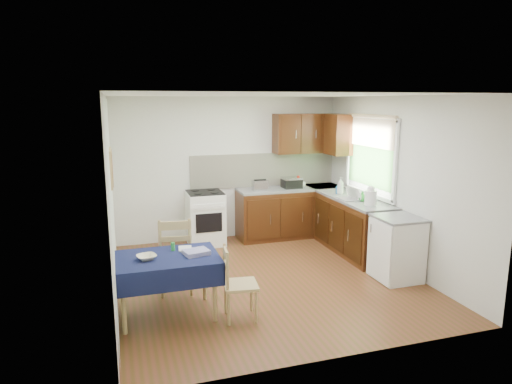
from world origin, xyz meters
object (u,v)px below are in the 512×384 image
object	(u,v)px
toaster	(260,185)
chair_far	(176,253)
chair_near	(237,281)
dining_table	(166,266)
kettle	(371,197)
sandwich_press	(292,183)
dish_rack	(353,198)

from	to	relation	value
toaster	chair_far	bearing A→B (deg)	-151.27
toaster	chair_near	bearing A→B (deg)	-130.97
dining_table	chair_far	xyz separation A→B (m)	(0.18, 0.60, -0.07)
dining_table	chair_near	xyz separation A→B (m)	(0.74, -0.31, -0.16)
chair_near	kettle	bearing A→B (deg)	-56.54
chair_near	sandwich_press	bearing A→B (deg)	-24.96
dining_table	sandwich_press	distance (m)	3.55
dining_table	chair_far	distance (m)	0.63
chair_far	sandwich_press	world-z (taller)	sandwich_press
chair_far	chair_near	size ratio (longest dim) A/B	1.20
toaster	dish_rack	distance (m)	1.64
dining_table	kettle	bearing A→B (deg)	20.43
sandwich_press	dish_rack	xyz separation A→B (m)	(0.57, -1.20, -0.07)
chair_far	dish_rack	world-z (taller)	dish_rack
toaster	dish_rack	size ratio (longest dim) A/B	0.60
sandwich_press	kettle	xyz separation A→B (m)	(0.61, -1.63, 0.04)
dining_table	chair_far	bearing A→B (deg)	78.29
dining_table	dish_rack	distance (m)	3.35
chair_far	chair_near	xyz separation A→B (m)	(0.55, -0.91, -0.09)
dish_rack	kettle	xyz separation A→B (m)	(0.04, -0.43, 0.11)
chair_near	dish_rack	size ratio (longest dim) A/B	1.95
dining_table	sandwich_press	bearing A→B (deg)	49.90
dish_rack	kettle	distance (m)	0.45
dish_rack	kettle	bearing A→B (deg)	-80.34
dish_rack	kettle	size ratio (longest dim) A/B	1.47
toaster	kettle	distance (m)	1.99
sandwich_press	dish_rack	size ratio (longest dim) A/B	0.75
dining_table	kettle	world-z (taller)	kettle
toaster	sandwich_press	distance (m)	0.62
chair_near	toaster	bearing A→B (deg)	-15.59
chair_far	toaster	world-z (taller)	toaster
chair_far	sandwich_press	distance (m)	3.03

